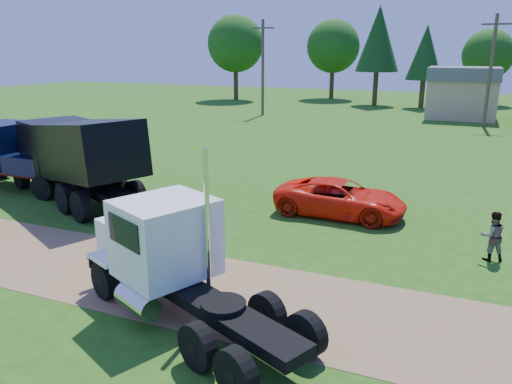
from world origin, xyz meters
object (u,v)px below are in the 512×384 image
at_px(navy_truck, 14,155).
at_px(orange_pickup, 340,198).
at_px(white_semi_tractor, 167,255).
at_px(black_dump_truck, 75,153).

distance_m(navy_truck, orange_pickup, 15.12).
bearing_deg(navy_truck, orange_pickup, 7.04).
xyz_separation_m(white_semi_tractor, navy_truck, (-12.76, 6.99, 0.11)).
xyz_separation_m(black_dump_truck, navy_truck, (-4.13, 0.51, -0.54)).
height_order(black_dump_truck, navy_truck, black_dump_truck).
height_order(white_semi_tractor, orange_pickup, white_semi_tractor).
bearing_deg(white_semi_tractor, navy_truck, 175.98).
relative_size(black_dump_truck, navy_truck, 1.24).
relative_size(white_semi_tractor, navy_truck, 0.99).
height_order(white_semi_tractor, navy_truck, white_semi_tractor).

